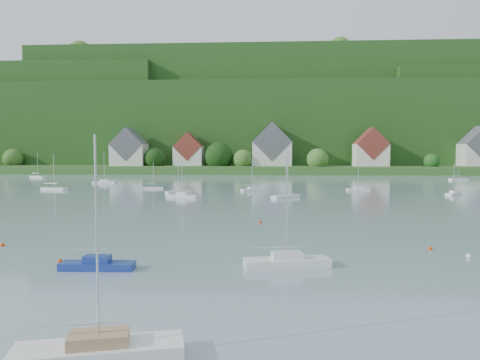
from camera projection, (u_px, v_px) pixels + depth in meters
The scene contains 16 objects.
far_shore_strip at pixel (260, 168), 200.81m from camera, with size 600.00×60.00×3.00m, color #2E5821.
forested_ridge at pixel (262, 128), 267.80m from camera, with size 620.00×181.22×69.89m.
village_building_0 at pixel (129, 150), 190.49m from camera, with size 14.00×10.40×16.00m.
village_building_1 at pixel (189, 152), 191.11m from camera, with size 12.00×9.36×14.00m.
village_building_2 at pixel (272, 148), 188.03m from camera, with size 16.00×11.44×18.00m.
village_building_3 at pixel (371, 150), 183.80m from camera, with size 13.00×10.40×15.50m.
village_building_4 at pixel (480, 150), 185.22m from camera, with size 15.00×10.40×16.50m.
near_sailboat_1 at pixel (97, 264), 33.56m from camera, with size 5.47×1.66×7.34m.
near_sailboat_2 at pixel (99, 350), 18.86m from camera, with size 7.22×3.61×9.39m.
near_sailboat_3 at pixel (287, 261), 34.28m from camera, with size 6.70×3.00×8.75m.
mooring_buoy_0 at pixel (2, 246), 41.86m from camera, with size 0.40×0.40×0.40m, color #D7400B.
mooring_buoy_1 at pixel (469, 258), 37.36m from camera, with size 0.44×0.44×0.44m, color white.
mooring_buoy_2 at pixel (430, 250), 40.35m from camera, with size 0.38×0.38×0.38m, color #D7400B.
mooring_buoy_3 at pixel (260, 223), 55.46m from camera, with size 0.42×0.42×0.42m, color #D7400B.
mooring_buoy_5 at pixel (60, 262), 35.73m from camera, with size 0.38×0.38×0.38m, color #D7400B.
far_sailboat_cluster at pixel (292, 184), 116.53m from camera, with size 200.91×68.73×8.71m.
Camera 1 is at (2.54, -0.93, 8.69)m, focal length 33.93 mm.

